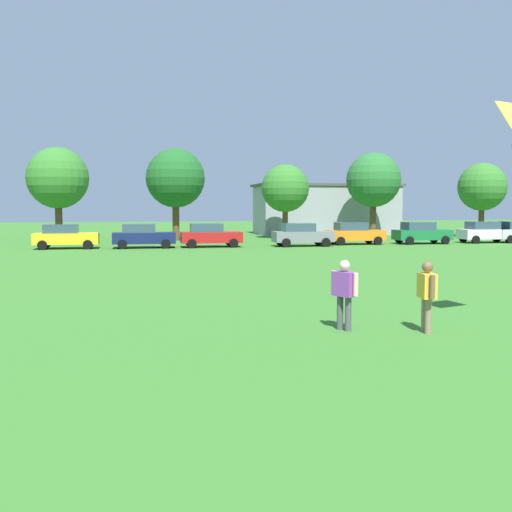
{
  "coord_description": "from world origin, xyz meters",
  "views": [
    {
      "loc": [
        -0.51,
        1.56,
        3.02
      ],
      "look_at": [
        1.42,
        11.28,
        2.17
      ],
      "focal_mm": 42.42,
      "sensor_mm": 36.0,
      "label": 1
    }
  ],
  "objects_px": {
    "parked_car_yellow_0": "(65,236)",
    "parked_car_gray_3": "(302,234)",
    "tree_right": "(374,180)",
    "tree_center_right": "(285,189)",
    "parked_car_white_6": "(485,232)",
    "parked_car_green_5": "(421,233)",
    "parked_car_navy_1": "(143,236)",
    "adult_bystander": "(344,289)",
    "tree_far_right": "(482,187)",
    "parked_car_red_2": "(210,235)",
    "tree_left": "(58,178)",
    "tree_center_left": "(175,178)",
    "bystander_near_trees": "(427,291)",
    "parked_car_orange_4": "(354,233)"
  },
  "relations": [
    {
      "from": "adult_bystander",
      "to": "parked_car_yellow_0",
      "type": "bearing_deg",
      "value": 167.24
    },
    {
      "from": "parked_car_white_6",
      "to": "parked_car_yellow_0",
      "type": "bearing_deg",
      "value": -179.54
    },
    {
      "from": "parked_car_gray_3",
      "to": "parked_car_green_5",
      "type": "height_order",
      "value": "same"
    },
    {
      "from": "parked_car_red_2",
      "to": "tree_center_left",
      "type": "height_order",
      "value": "tree_center_left"
    },
    {
      "from": "parked_car_green_5",
      "to": "tree_center_right",
      "type": "height_order",
      "value": "tree_center_right"
    },
    {
      "from": "tree_far_right",
      "to": "parked_car_red_2",
      "type": "bearing_deg",
      "value": -163.11
    },
    {
      "from": "parked_car_navy_1",
      "to": "tree_right",
      "type": "distance_m",
      "value": 23.47
    },
    {
      "from": "parked_car_yellow_0",
      "to": "parked_car_gray_3",
      "type": "height_order",
      "value": "same"
    },
    {
      "from": "parked_car_white_6",
      "to": "tree_center_left",
      "type": "bearing_deg",
      "value": 161.56
    },
    {
      "from": "tree_left",
      "to": "bystander_near_trees",
      "type": "bearing_deg",
      "value": -71.12
    },
    {
      "from": "parked_car_gray_3",
      "to": "tree_far_right",
      "type": "relative_size",
      "value": 0.63
    },
    {
      "from": "adult_bystander",
      "to": "parked_car_orange_4",
      "type": "relative_size",
      "value": 0.4
    },
    {
      "from": "bystander_near_trees",
      "to": "parked_car_yellow_0",
      "type": "bearing_deg",
      "value": -151.94
    },
    {
      "from": "parked_car_green_5",
      "to": "parked_car_navy_1",
      "type": "bearing_deg",
      "value": -178.97
    },
    {
      "from": "parked_car_navy_1",
      "to": "tree_left",
      "type": "bearing_deg",
      "value": 131.26
    },
    {
      "from": "parked_car_yellow_0",
      "to": "parked_car_green_5",
      "type": "relative_size",
      "value": 1.0
    },
    {
      "from": "bystander_near_trees",
      "to": "adult_bystander",
      "type": "bearing_deg",
      "value": -102.3
    },
    {
      "from": "parked_car_navy_1",
      "to": "parked_car_green_5",
      "type": "height_order",
      "value": "same"
    },
    {
      "from": "parked_car_yellow_0",
      "to": "tree_center_right",
      "type": "bearing_deg",
      "value": 26.92
    },
    {
      "from": "tree_center_left",
      "to": "parked_car_red_2",
      "type": "bearing_deg",
      "value": -77.78
    },
    {
      "from": "parked_car_gray_3",
      "to": "parked_car_green_5",
      "type": "distance_m",
      "value": 9.8
    },
    {
      "from": "tree_far_right",
      "to": "tree_center_left",
      "type": "bearing_deg",
      "value": 178.79
    },
    {
      "from": "tree_center_left",
      "to": "tree_center_right",
      "type": "bearing_deg",
      "value": 4.83
    },
    {
      "from": "adult_bystander",
      "to": "parked_car_green_5",
      "type": "xyz_separation_m",
      "value": [
        16.68,
        29.44,
        -0.15
      ]
    },
    {
      "from": "parked_car_orange_4",
      "to": "tree_center_left",
      "type": "distance_m",
      "value": 15.7
    },
    {
      "from": "tree_right",
      "to": "tree_center_right",
      "type": "bearing_deg",
      "value": -177.62
    },
    {
      "from": "parked_car_green_5",
      "to": "parked_car_white_6",
      "type": "relative_size",
      "value": 1.0
    },
    {
      "from": "parked_car_gray_3",
      "to": "tree_right",
      "type": "bearing_deg",
      "value": 46.5
    },
    {
      "from": "parked_car_gray_3",
      "to": "tree_left",
      "type": "distance_m",
      "value": 19.85
    },
    {
      "from": "parked_car_white_6",
      "to": "tree_far_right",
      "type": "bearing_deg",
      "value": 60.59
    },
    {
      "from": "adult_bystander",
      "to": "parked_car_white_6",
      "type": "bearing_deg",
      "value": 112.17
    },
    {
      "from": "tree_center_left",
      "to": "bystander_near_trees",
      "type": "bearing_deg",
      "value": -84.97
    },
    {
      "from": "parked_car_gray_3",
      "to": "parked_car_yellow_0",
      "type": "bearing_deg",
      "value": 177.41
    },
    {
      "from": "parked_car_yellow_0",
      "to": "tree_center_right",
      "type": "distance_m",
      "value": 20.23
    },
    {
      "from": "adult_bystander",
      "to": "parked_car_green_5",
      "type": "bearing_deg",
      "value": 119.54
    },
    {
      "from": "parked_car_red_2",
      "to": "parked_car_gray_3",
      "type": "bearing_deg",
      "value": -3.68
    },
    {
      "from": "adult_bystander",
      "to": "tree_left",
      "type": "height_order",
      "value": "tree_left"
    },
    {
      "from": "parked_car_yellow_0",
      "to": "parked_car_red_2",
      "type": "height_order",
      "value": "same"
    },
    {
      "from": "adult_bystander",
      "to": "tree_center_left",
      "type": "relative_size",
      "value": 0.22
    },
    {
      "from": "tree_center_left",
      "to": "parked_car_gray_3",
      "type": "bearing_deg",
      "value": -46.56
    },
    {
      "from": "parked_car_orange_4",
      "to": "bystander_near_trees",
      "type": "bearing_deg",
      "value": -107.43
    },
    {
      "from": "adult_bystander",
      "to": "parked_car_yellow_0",
      "type": "xyz_separation_m",
      "value": [
        -9.64,
        29.37,
        -0.15
      ]
    },
    {
      "from": "parked_car_navy_1",
      "to": "parked_car_gray_3",
      "type": "xyz_separation_m",
      "value": [
        11.34,
        -0.44,
        0.0
      ]
    },
    {
      "from": "parked_car_yellow_0",
      "to": "tree_center_right",
      "type": "relative_size",
      "value": 0.66
    },
    {
      "from": "bystander_near_trees",
      "to": "tree_center_left",
      "type": "height_order",
      "value": "tree_center_left"
    },
    {
      "from": "parked_car_navy_1",
      "to": "parked_car_white_6",
      "type": "distance_m",
      "value": 26.68
    },
    {
      "from": "tree_center_right",
      "to": "adult_bystander",
      "type": "bearing_deg",
      "value": -101.94
    },
    {
      "from": "parked_car_green_5",
      "to": "tree_left",
      "type": "relative_size",
      "value": 0.57
    },
    {
      "from": "tree_left",
      "to": "parked_car_gray_3",
      "type": "bearing_deg",
      "value": -23.62
    },
    {
      "from": "adult_bystander",
      "to": "parked_car_green_5",
      "type": "distance_m",
      "value": 33.84
    }
  ]
}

